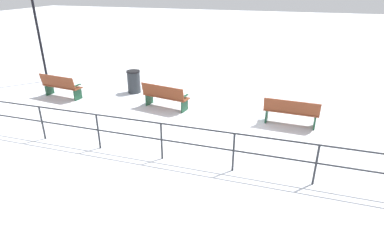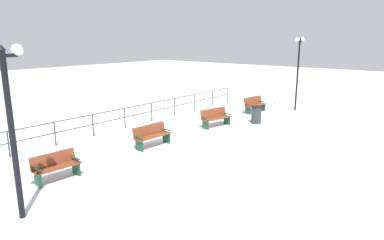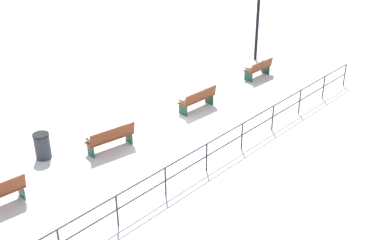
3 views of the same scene
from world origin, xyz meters
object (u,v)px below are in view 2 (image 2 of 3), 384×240
(bench_fourth, at_px, (255,104))
(trash_bin, at_px, (256,115))
(bench_nearest, at_px, (56,166))
(bench_second, at_px, (152,135))
(bench_third, at_px, (215,117))
(lamppost_middle, at_px, (299,60))
(lamppost_near, at_px, (9,107))

(bench_fourth, distance_m, trash_bin, 2.77)
(bench_fourth, bearing_deg, bench_nearest, -82.63)
(bench_second, height_order, bench_third, bench_third)
(bench_third, height_order, lamppost_middle, lamppost_middle)
(bench_second, height_order, lamppost_near, lamppost_near)
(lamppost_near, height_order, lamppost_middle, lamppost_middle)
(bench_second, distance_m, trash_bin, 6.27)
(bench_fourth, distance_m, lamppost_near, 14.77)
(bench_second, bearing_deg, bench_fourth, 93.19)
(bench_third, bearing_deg, lamppost_middle, 87.22)
(bench_third, xyz_separation_m, lamppost_middle, (1.48, 6.35, 2.57))
(lamppost_middle, bearing_deg, bench_fourth, -128.01)
(bench_second, height_order, trash_bin, trash_bin)
(lamppost_middle, bearing_deg, bench_second, -98.65)
(bench_third, height_order, lamppost_near, lamppost_near)
(lamppost_near, bearing_deg, bench_second, 105.02)
(bench_third, relative_size, lamppost_near, 0.42)
(bench_third, height_order, bench_fourth, bench_fourth)
(bench_nearest, height_order, lamppost_middle, lamppost_middle)
(lamppost_near, xyz_separation_m, lamppost_middle, (0.00, 16.61, 0.28))
(bench_fourth, relative_size, trash_bin, 1.88)
(lamppost_middle, bearing_deg, bench_third, -103.16)
(bench_third, distance_m, trash_bin, 2.25)
(bench_nearest, relative_size, trash_bin, 1.61)
(bench_second, bearing_deg, trash_bin, 80.18)
(bench_nearest, height_order, bench_third, bench_third)
(bench_third, xyz_separation_m, trash_bin, (1.26, 1.86, -0.02))
(bench_second, relative_size, lamppost_middle, 0.39)
(bench_nearest, height_order, lamppost_near, lamppost_near)
(lamppost_middle, xyz_separation_m, trash_bin, (-0.23, -4.49, -2.59))
(bench_second, relative_size, bench_third, 0.96)
(bench_nearest, bearing_deg, bench_second, 95.07)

